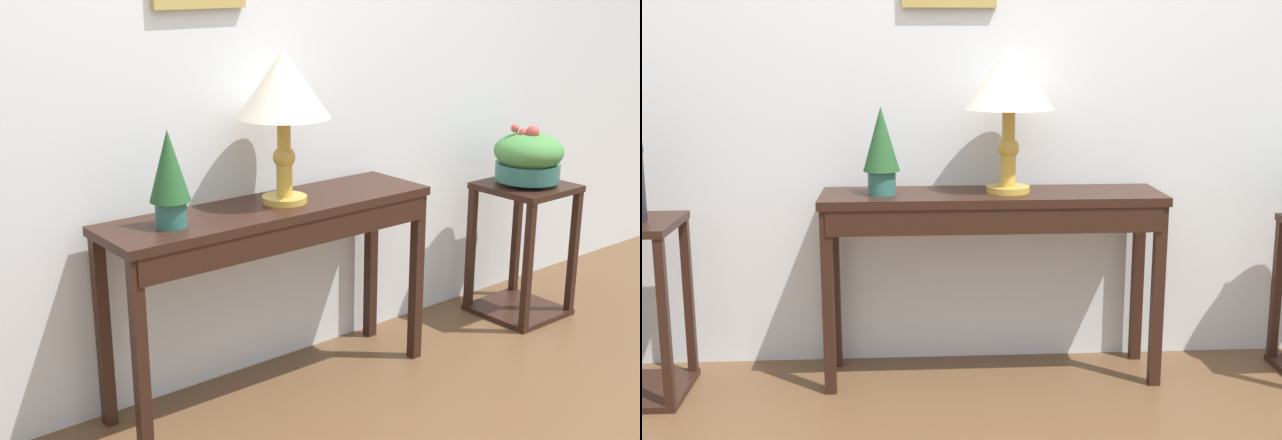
% 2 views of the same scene
% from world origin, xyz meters
% --- Properties ---
extents(back_wall_with_art, '(9.00, 0.13, 2.80)m').
position_xyz_m(back_wall_with_art, '(-0.00, 1.42, 1.40)').
color(back_wall_with_art, silver).
rests_on(back_wall_with_art, ground).
extents(console_table, '(1.37, 0.36, 0.78)m').
position_xyz_m(console_table, '(-0.01, 1.13, 0.67)').
color(console_table, black).
rests_on(console_table, ground).
extents(table_lamp, '(0.36, 0.36, 0.58)m').
position_xyz_m(table_lamp, '(0.05, 1.15, 1.21)').
color(table_lamp, gold).
rests_on(table_lamp, console_table).
extents(potted_plant_on_console, '(0.14, 0.14, 0.35)m').
position_xyz_m(potted_plant_on_console, '(-0.45, 1.13, 0.97)').
color(potted_plant_on_console, '#2D665B').
rests_on(potted_plant_on_console, console_table).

